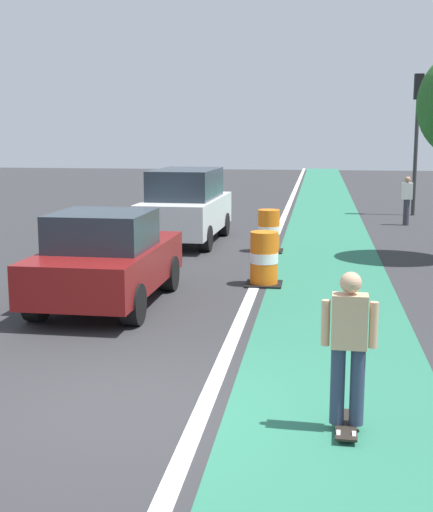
# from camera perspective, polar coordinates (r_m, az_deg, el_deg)

# --- Properties ---
(ground_plane) EXTENTS (100.00, 100.00, 0.00)m
(ground_plane) POSITION_cam_1_polar(r_m,az_deg,el_deg) (8.21, -7.57, -12.09)
(ground_plane) COLOR #2D2D30
(bike_lane_strip) EXTENTS (2.50, 80.00, 0.01)m
(bike_lane_strip) POSITION_cam_1_polar(r_m,az_deg,el_deg) (19.55, 8.93, 0.87)
(bike_lane_strip) COLOR #286B51
(bike_lane_strip) RESTS_ON ground
(lane_divider_stripe) EXTENTS (0.20, 80.00, 0.01)m
(lane_divider_stripe) POSITION_cam_1_polar(r_m,az_deg,el_deg) (19.59, 4.54, 0.98)
(lane_divider_stripe) COLOR silver
(lane_divider_stripe) RESTS_ON ground
(skateboarder_on_lane) EXTENTS (0.57, 0.81, 1.69)m
(skateboarder_on_lane) POSITION_cam_1_polar(r_m,az_deg,el_deg) (7.40, 10.61, -7.18)
(skateboarder_on_lane) COLOR black
(skateboarder_on_lane) RESTS_ON ground
(parked_sedan_nearest) EXTENTS (1.97, 4.13, 1.70)m
(parked_sedan_nearest) POSITION_cam_1_polar(r_m,az_deg,el_deg) (12.70, -8.84, -0.27)
(parked_sedan_nearest) COLOR maroon
(parked_sedan_nearest) RESTS_ON ground
(parked_suv_second) EXTENTS (2.03, 4.65, 2.04)m
(parked_suv_second) POSITION_cam_1_polar(r_m,az_deg,el_deg) (19.74, -2.46, 4.09)
(parked_suv_second) COLOR silver
(parked_suv_second) RESTS_ON ground
(traffic_barrel_front) EXTENTS (0.73, 0.73, 1.09)m
(traffic_barrel_front) POSITION_cam_1_polar(r_m,az_deg,el_deg) (14.28, 3.85, -0.26)
(traffic_barrel_front) COLOR orange
(traffic_barrel_front) RESTS_ON ground
(traffic_barrel_mid) EXTENTS (0.73, 0.73, 1.09)m
(traffic_barrel_mid) POSITION_cam_1_polar(r_m,az_deg,el_deg) (18.26, 4.23, 2.00)
(traffic_barrel_mid) COLOR orange
(traffic_barrel_mid) RESTS_ON ground
(traffic_light_corner) EXTENTS (0.41, 0.32, 5.10)m
(traffic_light_corner) POSITION_cam_1_polar(r_m,az_deg,el_deg) (27.06, 15.90, 10.56)
(traffic_light_corner) COLOR #2D2D2D
(traffic_light_corner) RESTS_ON ground
(pedestrian_crossing) EXTENTS (0.34, 0.20, 1.61)m
(pedestrian_crossing) POSITION_cam_1_polar(r_m,az_deg,el_deg) (24.18, 15.09, 4.45)
(pedestrian_crossing) COLOR #33333D
(pedestrian_crossing) RESTS_ON ground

